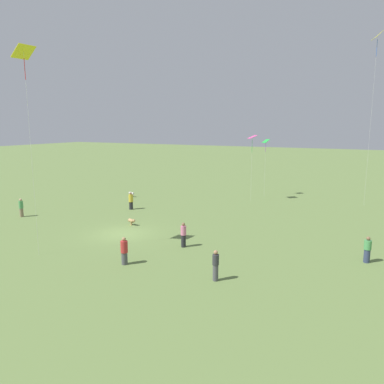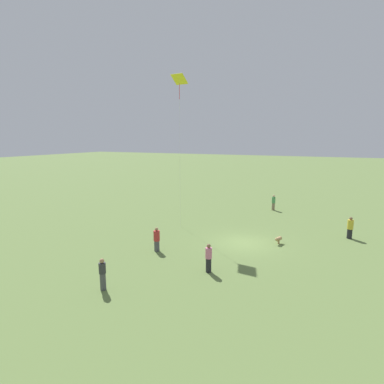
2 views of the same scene
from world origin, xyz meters
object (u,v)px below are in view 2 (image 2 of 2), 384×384
object	(u,v)px
person_4	(209,258)
kite_1	(179,84)
person_5	(103,274)
person_1	(157,240)
person_2	(350,228)
person_3	(273,203)
dog_1	(278,239)

from	to	relation	value
person_4	kite_1	bearing A→B (deg)	-132.60
person_5	kite_1	world-z (taller)	kite_1
person_4	person_5	xyz separation A→B (m)	(4.27, 4.32, 0.00)
person_1	person_2	bearing A→B (deg)	-32.69
person_2	person_3	bearing A→B (deg)	-19.27
person_4	person_5	size ratio (longest dim) A/B	1.01
person_1	kite_1	xyz separation A→B (m)	(1.21, -6.08, 11.54)
person_5	dog_1	world-z (taller)	person_5
person_3	dog_1	xyz separation A→B (m)	(-2.23, 10.95, -0.47)
person_1	person_2	xyz separation A→B (m)	(-12.58, -8.75, 0.01)
person_2	person_5	bearing A→B (deg)	75.94
person_5	kite_1	distance (m)	16.72
person_3	person_2	bearing A→B (deg)	9.60
person_1	dog_1	xyz separation A→B (m)	(-7.61, -5.02, -0.46)
kite_1	person_2	bearing A→B (deg)	-118.31
person_2	person_3	distance (m)	10.19
person_2	kite_1	distance (m)	18.16
person_4	person_3	bearing A→B (deg)	-172.09
person_2	person_5	xyz separation A→B (m)	(12.26, 14.70, 0.01)
person_3	person_5	bearing A→B (deg)	-48.37
kite_1	dog_1	xyz separation A→B (m)	(-8.82, 1.07, -11.99)
person_3	person_5	xyz separation A→B (m)	(5.06, 21.91, 0.01)
person_1	person_3	bearing A→B (deg)	3.85
person_5	person_2	bearing A→B (deg)	-58.37
person_1	person_4	world-z (taller)	person_4
person_3	person_5	distance (m)	22.49
person_4	person_5	bearing A→B (deg)	-34.16
person_4	kite_1	size ratio (longest dim) A/B	0.13
person_2	kite_1	world-z (taller)	kite_1
person_1	person_4	bearing A→B (deg)	-87.12
person_4	kite_1	distance (m)	15.02
person_2	person_5	size ratio (longest dim) A/B	1.01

